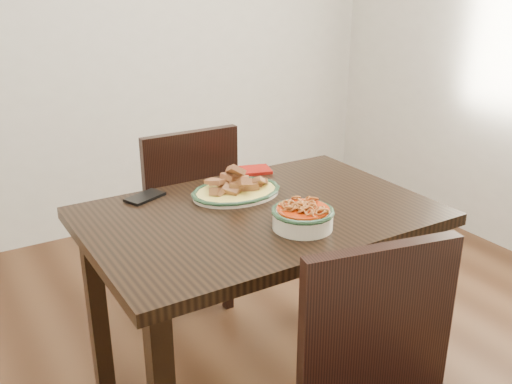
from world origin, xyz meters
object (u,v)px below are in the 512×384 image
fish_plate (236,183)px  smartphone (145,197)px  chair_far (183,211)px  noodle_bowl (303,215)px  dining_table (259,239)px

fish_plate → smartphone: 0.32m
chair_far → noodle_bowl: chair_far is taller
dining_table → noodle_bowl: size_ratio=5.77×
chair_far → fish_plate: size_ratio=2.76×
dining_table → noodle_bowl: noodle_bowl is taller
chair_far → smartphone: (-0.30, -0.37, 0.26)m
dining_table → fish_plate: bearing=88.0°
fish_plate → chair_far: bearing=88.6°
smartphone → noodle_bowl: bearing=-79.1°
chair_far → fish_plate: chair_far is taller
dining_table → chair_far: size_ratio=1.28×
dining_table → chair_far: chair_far is taller
chair_far → noodle_bowl: bearing=92.2°
dining_table → smartphone: smartphone is taller
fish_plate → smartphone: bearing=154.5°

